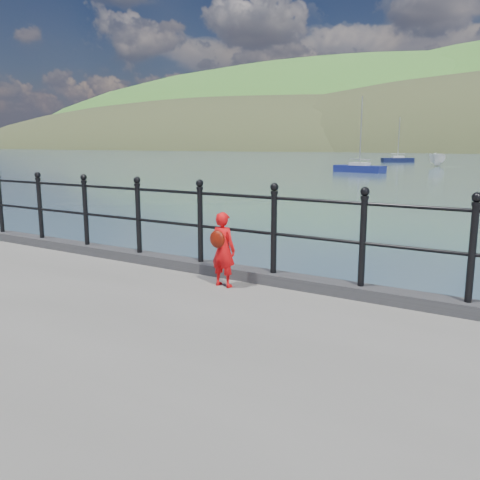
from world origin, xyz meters
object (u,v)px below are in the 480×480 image
Objects in this scene: railing at (235,219)px; child at (223,249)px; sailboat_left at (398,160)px; launch_white at (437,160)px; sailboat_port at (359,169)px.

railing reaches higher than child.
railing is at bearing -110.81° from sailboat_left.
child is at bearing -77.17° from railing.
railing is at bearing -74.33° from child.
sailboat_left is (-8.06, 11.54, -0.52)m from launch_white.
child is 0.22× the size of launch_white.
sailboat_port is (-13.47, 44.22, -1.16)m from child.
railing is 0.58m from child.
launch_white is 0.64× the size of sailboat_left.
sailboat_left reaches higher than railing.
sailboat_port is at bearing -102.20° from launch_white.
sailboat_port is 1.09× the size of sailboat_left.
sailboat_port is at bearing -116.16° from sailboat_left.
launch_white is at bearing -89.38° from sailboat_left.
launch_white is (-9.53, 61.74, -0.96)m from railing.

